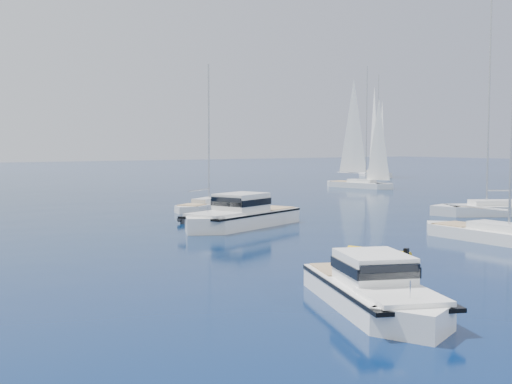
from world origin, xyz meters
The scene contains 9 objects.
motor_cruiser_near centered at (-12.13, 1.31, 0.00)m, with size 2.88×9.41×2.47m, color white, non-canonical shape.
motor_cruiser_centre centered at (-3.55, 23.27, 0.00)m, with size 3.47×11.35×2.98m, color silver, non-canonical shape.
sailboat_fore centered at (5.24, 9.19, 0.00)m, with size 2.83×10.87×15.98m, color white, non-canonical shape.
sailboat_mid_r centered at (18.14, 17.85, 0.00)m, with size 3.18×12.23×17.98m, color silver, non-canonical shape.
sailboat_centre centered at (0.51, 35.19, 0.00)m, with size 2.33×8.98×13.20m, color silver, non-canonical shape.
sailboat_sails_r centered at (32.06, 49.37, 0.00)m, with size 2.89×11.10×16.31m, color white, non-canonical shape.
sailboat_sails_far centered at (54.89, 69.62, 0.00)m, with size 3.25×12.48×18.35m, color white, non-canonical shape.
tender_yellow centered at (-5.17, 8.61, 0.00)m, with size 2.00×3.64×0.95m, color gold, non-canonical shape.
tender_grey_far centered at (-4.51, 27.24, 0.00)m, with size 1.82×3.25×0.95m, color black, non-canonical shape.
Camera 1 is at (-28.49, -15.26, 5.74)m, focal length 46.85 mm.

